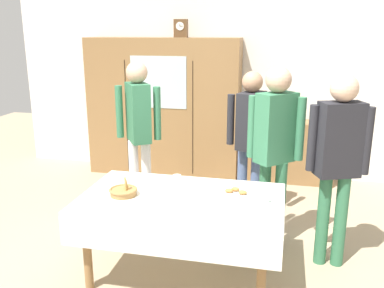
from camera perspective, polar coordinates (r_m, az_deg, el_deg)
ground_plane at (r=4.00m, az=-0.65°, el=-15.83°), size 12.00×12.00×0.00m
back_wall at (r=6.07m, az=5.10°, el=8.52°), size 6.40×0.10×2.70m
dining_table at (r=3.50m, az=-1.57°, el=-8.92°), size 1.68×1.02×0.73m
wall_cabinet at (r=6.03m, az=-3.90°, el=4.96°), size 2.18×0.46×1.96m
mantel_clock at (r=5.86m, az=-1.52°, el=15.52°), size 0.18×0.11×0.24m
bookshelf_low at (r=5.97m, az=13.34°, el=-1.00°), size 1.16×0.35×0.86m
book_stack at (r=5.85m, az=13.64°, el=3.57°), size 0.17×0.22×0.12m
tea_cup_mid_left at (r=3.82m, az=-2.06°, el=-4.77°), size 0.13×0.13×0.06m
tea_cup_front_edge at (r=3.29m, az=3.91°, el=-8.26°), size 0.13×0.13×0.06m
tea_cup_far_right at (r=3.43m, az=9.92°, el=-7.45°), size 0.13×0.13×0.06m
bread_basket at (r=3.57m, az=-9.35°, el=-6.39°), size 0.24×0.24×0.16m
pastry_plate at (r=3.55m, az=5.97°, el=-6.73°), size 0.28×0.28×0.05m
spoon_center at (r=3.35m, az=-4.15°, el=-8.31°), size 0.12×0.02×0.01m
spoon_front_edge at (r=3.69m, az=10.31°, el=-6.23°), size 0.12×0.02×0.01m
person_beside_shelf at (r=3.96m, az=11.29°, el=0.54°), size 0.52×0.39×1.76m
person_behind_table_right at (r=4.58m, az=8.00°, el=1.76°), size 0.52×0.41×1.65m
person_near_right_end at (r=3.77m, az=19.33°, el=-1.14°), size 0.52×0.31×1.73m
person_by_cabinet at (r=4.67m, az=-7.32°, el=2.88°), size 0.52×0.41×1.74m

